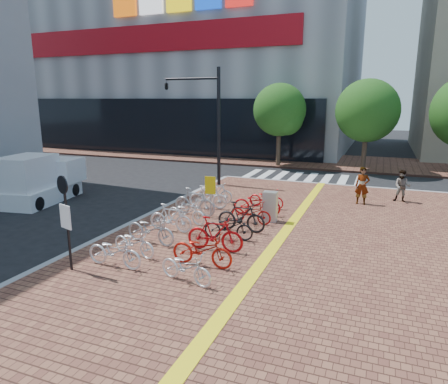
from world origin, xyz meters
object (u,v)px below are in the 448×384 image
at_px(bike_9, 202,250).
at_px(notice_sign, 65,212).
at_px(bike_5, 195,202).
at_px(bike_3, 171,218).
at_px(bike_11, 229,227).
at_px(bike_2, 151,229).
at_px(bike_12, 241,217).
at_px(bike_1, 134,242).
at_px(bike_14, 257,203).
at_px(bike_7, 217,192).
at_px(bike_13, 251,212).
at_px(box_truck, 41,180).
at_px(bike_8, 186,267).
at_px(bike_4, 186,212).
at_px(bike_15, 266,198).
at_px(bike_10, 215,234).
at_px(traffic_light_pole, 194,105).
at_px(pedestrian_a, 362,186).
at_px(yellow_sign, 210,189).
at_px(bike_0, 114,251).
at_px(utility_box, 270,207).
at_px(bike_6, 208,197).
at_px(pedestrian_b, 402,186).

xyz_separation_m(bike_9, notice_sign, (-3.40, -1.67, 1.25)).
height_order(bike_5, bike_9, bike_5).
bearing_deg(bike_3, bike_11, -90.25).
height_order(bike_2, bike_5, bike_5).
bearing_deg(bike_3, bike_9, -135.39).
distance_m(bike_2, bike_12, 3.38).
relative_size(bike_1, bike_2, 0.85).
xyz_separation_m(bike_12, bike_14, (-0.07, 2.26, -0.03)).
relative_size(bike_7, bike_13, 1.00).
bearing_deg(box_truck, bike_8, -27.64).
height_order(bike_4, bike_15, bike_4).
relative_size(bike_8, bike_10, 0.88).
relative_size(bike_15, traffic_light_pole, 0.25).
xyz_separation_m(bike_10, bike_12, (0.14, 2.17, -0.01)).
relative_size(bike_4, bike_11, 1.00).
height_order(bike_1, bike_3, bike_3).
xyz_separation_m(bike_12, pedestrian_a, (3.94, 5.83, 0.32)).
bearing_deg(bike_1, bike_13, -17.25).
relative_size(bike_9, pedestrian_a, 1.09).
relative_size(bike_12, bike_14, 0.93).
distance_m(bike_3, bike_8, 4.34).
bearing_deg(bike_8, bike_12, 12.28).
distance_m(pedestrian_a, box_truck, 15.39).
bearing_deg(yellow_sign, bike_0, -95.42).
relative_size(bike_13, utility_box, 1.37).
bearing_deg(bike_14, bike_13, 178.47).
bearing_deg(bike_2, notice_sign, 167.04).
bearing_deg(bike_3, bike_12, -67.98).
bearing_deg(pedestrian_a, bike_0, -123.41).
bearing_deg(bike_5, bike_10, -139.73).
distance_m(pedestrian_a, utility_box, 5.34).
height_order(bike_6, bike_10, bike_10).
distance_m(bike_3, bike_14, 4.00).
xyz_separation_m(bike_5, pedestrian_a, (6.46, 4.56, 0.29)).
bearing_deg(box_truck, bike_13, 0.28).
xyz_separation_m(pedestrian_b, box_truck, (-16.39, -5.91, 0.19)).
height_order(bike_12, bike_13, bike_12).
xyz_separation_m(bike_6, bike_12, (2.42, -2.44, 0.03)).
relative_size(bike_3, bike_9, 0.91).
height_order(bike_6, bike_13, bike_6).
height_order(bike_2, pedestrian_b, pedestrian_b).
bearing_deg(bike_4, bike_15, -27.31).
bearing_deg(bike_5, bike_12, -111.06).
distance_m(bike_2, bike_15, 6.37).
height_order(bike_6, bike_11, bike_6).
bearing_deg(pedestrian_b, box_truck, -149.90).
height_order(bike_0, traffic_light_pole, traffic_light_pole).
xyz_separation_m(bike_1, bike_11, (2.23, 2.47, 0.02)).
height_order(bike_4, box_truck, box_truck).
relative_size(bike_12, bike_13, 1.11).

